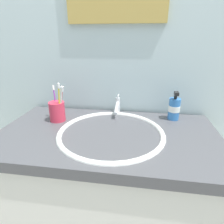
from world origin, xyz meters
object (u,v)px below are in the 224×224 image
Objects in this scene: faucet at (117,106)px; toothbrush_white at (61,102)px; toothbrush_red at (61,101)px; toothbrush_cup at (57,111)px; toothbrush_purple at (55,100)px; toothbrush_yellow at (59,100)px; soap_dispenser at (174,108)px.

toothbrush_white is at bearing -150.80° from faucet.
toothbrush_cup is at bearing 164.49° from toothbrush_red.
toothbrush_red is at bearing -36.12° from toothbrush_purple.
toothbrush_yellow reaches higher than toothbrush_white.
toothbrush_cup is 0.51× the size of toothbrush_yellow.
toothbrush_purple reaches higher than faucet.
toothbrush_yellow reaches higher than toothbrush_purple.
toothbrush_cup is 0.07m from toothbrush_red.
soap_dispenser is at bearing -5.09° from faucet.
toothbrush_white is (0.03, -0.01, 0.06)m from toothbrush_cup.
toothbrush_yellow is 1.14× the size of toothbrush_purple.
toothbrush_red is 0.57m from soap_dispenser.
toothbrush_red is (-0.26, -0.14, 0.06)m from faucet.
toothbrush_cup is at bearing 155.69° from toothbrush_white.
toothbrush_cup is 0.07m from toothbrush_yellow.
soap_dispenser is at bearing 12.42° from toothbrush_yellow.
toothbrush_white is 0.92× the size of toothbrush_yellow.
faucet reaches higher than toothbrush_cup.
toothbrush_red is at bearing 96.70° from toothbrush_white.
soap_dispenser is (0.56, 0.12, -0.06)m from toothbrush_yellow.
toothbrush_purple is at bearing -161.14° from faucet.
toothbrush_white reaches higher than soap_dispenser.
soap_dispenser is (0.61, 0.08, -0.04)m from toothbrush_purple.
faucet is at bearing 29.20° from toothbrush_white.
toothbrush_cup is 0.66× the size of soap_dispenser.
faucet is 0.78× the size of toothbrush_white.
toothbrush_purple is 0.95× the size of toothbrush_red.
toothbrush_purple is 0.06m from toothbrush_red.
toothbrush_cup is 0.55× the size of toothbrush_red.
toothbrush_red reaches higher than soap_dispenser.
toothbrush_purple is at bearing 143.88° from toothbrush_red.
toothbrush_yellow is at bearing -46.53° from toothbrush_purple.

